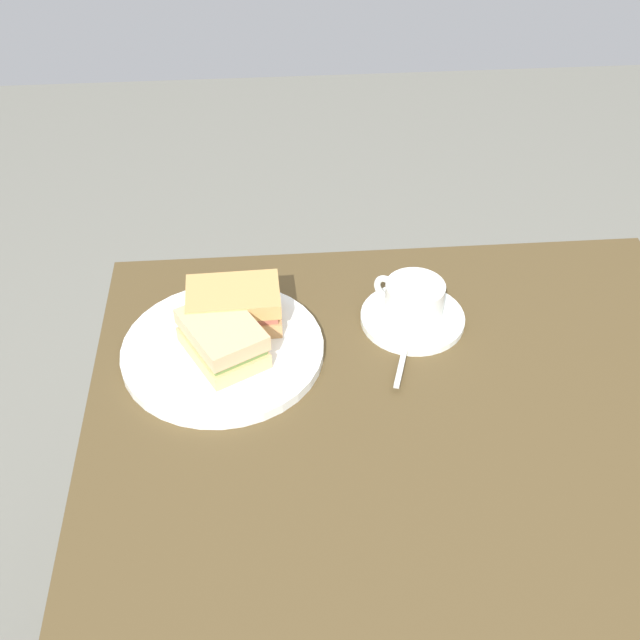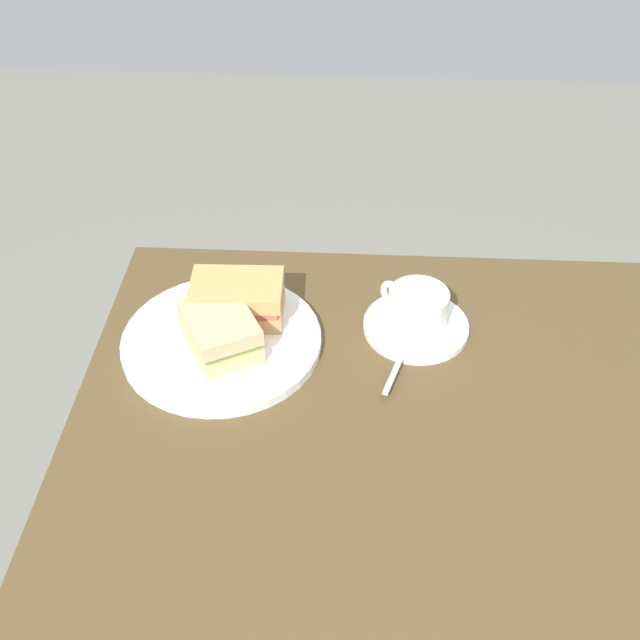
{
  "view_description": "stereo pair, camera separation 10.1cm",
  "coord_description": "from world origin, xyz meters",
  "px_view_note": "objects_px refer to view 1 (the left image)",
  "views": [
    {
      "loc": [
        0.35,
        -0.17,
        1.46
      ],
      "look_at": [
        -0.41,
        -0.11,
        0.8
      ],
      "focal_mm": 43.77,
      "sensor_mm": 36.0,
      "label": 1
    },
    {
      "loc": [
        0.36,
        -0.07,
        1.46
      ],
      "look_at": [
        -0.41,
        -0.11,
        0.8
      ],
      "focal_mm": 43.77,
      "sensor_mm": 36.0,
      "label": 2
    }
  ],
  "objects_px": {
    "sandwich_front": "(223,339)",
    "spoon": "(404,351)",
    "sandwich_plate": "(223,350)",
    "coffee_cup": "(413,299)",
    "sandwich_back": "(234,306)",
    "coffee_saucer": "(412,318)"
  },
  "relations": [
    {
      "from": "sandwich_front",
      "to": "coffee_cup",
      "type": "height_order",
      "value": "sandwich_front"
    },
    {
      "from": "coffee_cup",
      "to": "spoon",
      "type": "xyz_separation_m",
      "value": [
        0.07,
        -0.02,
        -0.03
      ]
    },
    {
      "from": "sandwich_plate",
      "to": "sandwich_front",
      "type": "relative_size",
      "value": 1.94
    },
    {
      "from": "sandwich_front",
      "to": "coffee_cup",
      "type": "xyz_separation_m",
      "value": [
        -0.06,
        0.25,
        -0.0
      ]
    },
    {
      "from": "coffee_saucer",
      "to": "coffee_cup",
      "type": "height_order",
      "value": "coffee_cup"
    },
    {
      "from": "sandwich_front",
      "to": "sandwich_plate",
      "type": "bearing_deg",
      "value": -170.96
    },
    {
      "from": "sandwich_back",
      "to": "sandwich_front",
      "type": "bearing_deg",
      "value": -13.02
    },
    {
      "from": "sandwich_plate",
      "to": "sandwich_front",
      "type": "xyz_separation_m",
      "value": [
        0.01,
        0.0,
        0.03
      ]
    },
    {
      "from": "sandwich_front",
      "to": "coffee_saucer",
      "type": "bearing_deg",
      "value": 103.2
    },
    {
      "from": "sandwich_plate",
      "to": "coffee_cup",
      "type": "height_order",
      "value": "coffee_cup"
    },
    {
      "from": "sandwich_front",
      "to": "spoon",
      "type": "bearing_deg",
      "value": 87.09
    },
    {
      "from": "sandwich_plate",
      "to": "sandwich_back",
      "type": "bearing_deg",
      "value": 160.65
    },
    {
      "from": "sandwich_back",
      "to": "sandwich_plate",
      "type": "bearing_deg",
      "value": -19.35
    },
    {
      "from": "sandwich_back",
      "to": "spoon",
      "type": "height_order",
      "value": "sandwich_back"
    },
    {
      "from": "coffee_cup",
      "to": "spoon",
      "type": "bearing_deg",
      "value": -16.76
    },
    {
      "from": "sandwich_plate",
      "to": "coffee_saucer",
      "type": "height_order",
      "value": "sandwich_plate"
    },
    {
      "from": "sandwich_plate",
      "to": "sandwich_back",
      "type": "xyz_separation_m",
      "value": [
        -0.05,
        0.02,
        0.03
      ]
    },
    {
      "from": "sandwich_back",
      "to": "coffee_saucer",
      "type": "bearing_deg",
      "value": 89.57
    },
    {
      "from": "sandwich_back",
      "to": "spoon",
      "type": "distance_m",
      "value": 0.23
    },
    {
      "from": "sandwich_front",
      "to": "sandwich_back",
      "type": "xyz_separation_m",
      "value": [
        -0.06,
        0.01,
        0.0
      ]
    },
    {
      "from": "sandwich_back",
      "to": "coffee_saucer",
      "type": "relative_size",
      "value": 0.87
    },
    {
      "from": "sandwich_front",
      "to": "coffee_cup",
      "type": "relative_size",
      "value": 1.49
    }
  ]
}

